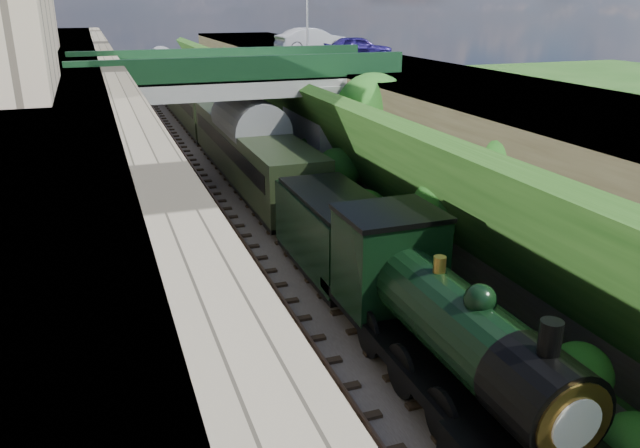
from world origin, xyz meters
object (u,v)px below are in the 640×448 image
(tree, at_px, (374,114))
(lamppost, at_px, (308,3))
(locomotive, at_px, (439,324))
(car_blue, at_px, (358,48))
(road_bridge, at_px, (244,114))
(car_silver, at_px, (312,40))
(tender, at_px, (335,237))

(tree, xyz_separation_m, lamppost, (1.27, 13.24, 4.92))
(tree, xyz_separation_m, locomotive, (-4.71, -14.51, -2.75))
(lamppost, relative_size, locomotive, 0.59)
(tree, xyz_separation_m, car_blue, (3.20, 9.45, 2.32))
(road_bridge, bearing_deg, car_blue, 26.52)
(tree, xyz_separation_m, car_silver, (2.49, 15.86, 2.44))
(car_silver, xyz_separation_m, tender, (-7.20, -23.01, -5.47))
(car_silver, xyz_separation_m, locomotive, (-7.20, -30.37, -5.19))
(road_bridge, relative_size, locomotive, 1.56)
(road_bridge, height_order, lamppost, lamppost)
(tender, bearing_deg, car_silver, 72.63)
(tree, height_order, tender, tree)
(lamppost, relative_size, car_blue, 1.42)
(tree, relative_size, locomotive, 0.65)
(car_blue, bearing_deg, locomotive, 167.88)
(road_bridge, xyz_separation_m, car_blue, (8.17, 4.07, 2.89))
(locomotive, bearing_deg, road_bridge, 90.74)
(tree, relative_size, tender, 1.10)
(car_blue, xyz_separation_m, tender, (-7.91, -16.59, -5.35))
(tree, distance_m, car_blue, 10.24)
(tree, distance_m, locomotive, 15.50)
(road_bridge, xyz_separation_m, tree, (4.97, -5.37, 0.57))
(road_bridge, relative_size, tree, 2.42)
(road_bridge, height_order, tender, road_bridge)
(car_silver, bearing_deg, tender, 157.69)
(car_blue, relative_size, car_silver, 0.83)
(tender, bearing_deg, tree, 56.59)
(road_bridge, height_order, car_silver, car_silver)
(lamppost, height_order, car_blue, lamppost)
(locomotive, bearing_deg, tender, 90.00)
(locomotive, bearing_deg, car_silver, 76.67)
(tree, height_order, car_blue, car_blue)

